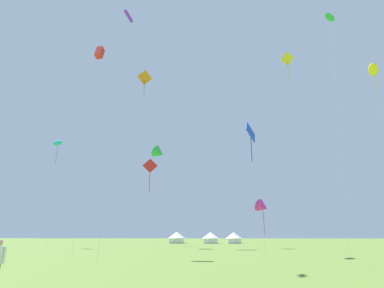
# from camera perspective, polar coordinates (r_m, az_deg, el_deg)

# --- Properties ---
(kite_green_parafoil) EXTENTS (3.35, 2.67, 29.50)m
(kite_green_parafoil) POSITION_cam_1_polar(r_m,az_deg,el_deg) (46.97, 24.03, 20.39)
(kite_green_parafoil) COLOR green
(kite_green_parafoil) RESTS_ON ground
(kite_yellow_diamond) EXTENTS (2.37, 2.12, 37.42)m
(kite_yellow_diamond) POSITION_cam_1_polar(r_m,az_deg,el_deg) (67.30, 17.15, 14.26)
(kite_yellow_diamond) COLOR yellow
(kite_yellow_diamond) RESTS_ON ground
(kite_green_delta) EXTENTS (3.13, 3.01, 16.85)m
(kite_green_delta) POSITION_cam_1_polar(r_m,az_deg,el_deg) (53.93, -6.05, -1.70)
(kite_green_delta) COLOR green
(kite_green_delta) RESTS_ON ground
(kite_red_diamond) EXTENTS (3.93, 1.50, 17.02)m
(kite_red_diamond) POSITION_cam_1_polar(r_m,az_deg,el_deg) (63.76, -7.72, -4.24)
(kite_red_diamond) COLOR red
(kite_red_diamond) RESTS_ON ground
(kite_blue_diamond) EXTENTS (1.35, 2.40, 14.18)m
(kite_blue_diamond) POSITION_cam_1_polar(r_m,az_deg,el_deg) (34.93, 10.72, 1.92)
(kite_blue_diamond) COLOR blue
(kite_blue_diamond) RESTS_ON ground
(kite_yellow_parafoil) EXTENTS (2.61, 3.81, 21.32)m
(kite_yellow_parafoil) POSITION_cam_1_polar(r_m,az_deg,el_deg) (43.73, 30.38, 11.68)
(kite_yellow_parafoil) COLOR yellow
(kite_yellow_parafoil) RESTS_ON ground
(kite_red_box) EXTENTS (0.89, 1.95, 24.62)m
(kite_red_box) POSITION_cam_1_polar(r_m,az_deg,el_deg) (41.89, -16.65, 15.72)
(kite_red_box) COLOR red
(kite_red_box) RESTS_ON ground
(kite_purple_diamond) EXTENTS (0.75, 2.86, 22.62)m
(kite_purple_diamond) POSITION_cam_1_polar(r_m,az_deg,el_deg) (31.81, -11.73, 21.10)
(kite_purple_diamond) COLOR purple
(kite_purple_diamond) RESTS_ON ground
(kite_cyan_parafoil) EXTENTS (2.86, 3.60, 18.16)m
(kite_cyan_parafoil) POSITION_cam_1_polar(r_m,az_deg,el_deg) (60.21, -23.44, 0.12)
(kite_cyan_parafoil) COLOR #1EB7CC
(kite_cyan_parafoil) RESTS_ON ground
(kite_orange_diamond) EXTENTS (3.48, 3.02, 33.76)m
(kite_orange_diamond) POSITION_cam_1_polar(r_m,az_deg,el_deg) (63.99, -8.72, 11.69)
(kite_orange_diamond) COLOR orange
(kite_orange_diamond) RESTS_ON ground
(kite_magenta_delta) EXTENTS (2.99, 2.98, 7.26)m
(kite_magenta_delta) POSITION_cam_1_polar(r_m,az_deg,el_deg) (49.55, 12.92, -11.22)
(kite_magenta_delta) COLOR #E02DA3
(kite_magenta_delta) RESTS_ON ground
(festival_tent_right) EXTENTS (4.07, 4.07, 2.64)m
(festival_tent_right) POSITION_cam_1_polar(r_m,az_deg,el_deg) (76.73, -2.82, -16.73)
(festival_tent_right) COLOR white
(festival_tent_right) RESTS_ON ground
(festival_tent_center) EXTENTS (3.97, 3.97, 2.58)m
(festival_tent_center) POSITION_cam_1_polar(r_m,az_deg,el_deg) (76.28, 3.44, -16.75)
(festival_tent_center) COLOR white
(festival_tent_center) RESTS_ON ground
(festival_tent_left) EXTENTS (3.89, 3.89, 2.53)m
(festival_tent_left) POSITION_cam_1_polar(r_m,az_deg,el_deg) (76.46, 7.70, -16.65)
(festival_tent_left) COLOR white
(festival_tent_left) RESTS_ON ground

